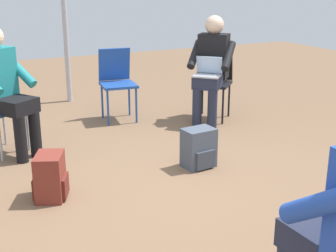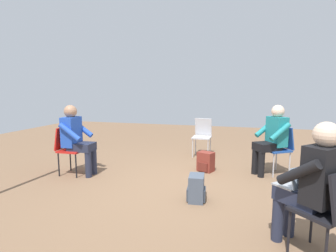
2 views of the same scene
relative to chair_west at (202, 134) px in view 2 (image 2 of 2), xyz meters
name	(u,v)px [view 2 (image 2 of 2)]	position (x,y,z in m)	size (l,w,h in m)	color
ground_plane	(182,187)	(2.06, -0.01, -0.50)	(14.00, 14.00, 0.00)	brown
chair_west	(202,134)	(0.00, 0.00, 0.00)	(0.45, 0.41, 0.85)	#B7B7BC
chair_northeast	(329,209)	(3.45, 1.57, 0.00)	(0.58, 0.58, 0.85)	black
chair_northwest	(279,146)	(0.91, 1.51, 0.00)	(0.56, 0.58, 0.85)	#1E4799
chair_south	(69,147)	(1.94, -2.11, 0.00)	(0.41, 0.45, 0.85)	red
person_with_laptop	(312,181)	(3.33, 1.45, 0.20)	(0.64, 0.64, 1.24)	#23283D
person_in_blue	(76,136)	(1.93, -1.95, 0.20)	(0.50, 0.53, 1.24)	#23283D
person_in_teal	(272,136)	(1.00, 1.37, 0.20)	(0.63, 0.63, 1.24)	black
backpack_near_laptop_user	(196,190)	(2.48, 0.27, -0.34)	(0.30, 0.27, 0.36)	#475160
backpack_by_empty_chair	(206,163)	(1.13, 0.23, -0.34)	(0.31, 0.34, 0.36)	maroon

